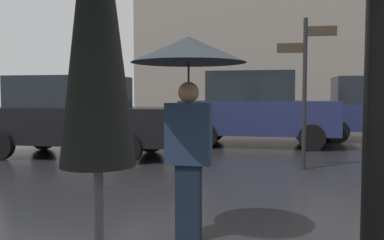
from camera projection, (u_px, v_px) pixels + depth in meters
The scene contains 6 objects.
folded_patio_umbrella_near at pixel (97, 50), 1.53m from camera, with size 0.47×0.47×2.37m.
pedestrian_with_umbrella at pixel (189, 72), 3.88m from camera, with size 1.10×1.10×1.96m.
parked_car_left at pixel (77, 116), 9.41m from camera, with size 4.48×1.91×1.84m.
parked_car_right at pixel (256, 109), 11.34m from camera, with size 4.22×1.89×2.06m.
parked_car_distant at pixel (377, 109), 12.55m from camera, with size 4.14×1.85×1.98m.
street_signpost at pixel (305, 78), 7.63m from camera, with size 1.08×0.08×2.84m.
Camera 1 is at (-0.93, -2.57, 1.39)m, focal length 38.10 mm.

